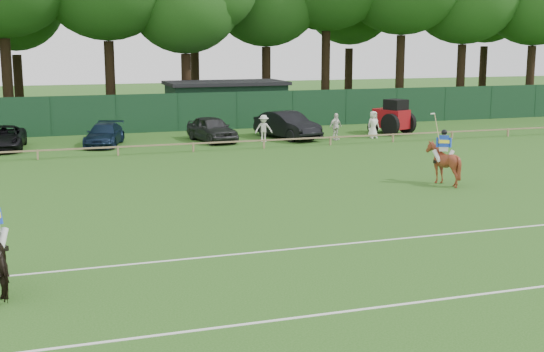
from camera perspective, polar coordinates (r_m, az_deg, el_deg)
name	(u,v)px	position (r m, az deg, el deg)	size (l,w,h in m)	color
ground	(287,240)	(22.16, 1.22, -5.01)	(160.00, 160.00, 0.00)	#1E4C14
horse_chestnut	(443,163)	(31.15, 13.26, 0.98)	(1.43, 1.61, 1.78)	maroon
suv_black	(3,138)	(42.52, -20.31, 2.82)	(2.14, 4.65, 1.29)	black
sedan_navy	(104,135)	(42.47, -13.01, 3.18)	(1.76, 4.33, 1.26)	#12213A
hatch_grey	(212,129)	(43.25, -4.73, 3.70)	(1.76, 4.38, 1.49)	#2E2E30
estate_black	(287,125)	(44.35, 1.22, 4.00)	(1.73, 4.96, 1.63)	black
spectator_left	(264,128)	(42.91, -0.66, 3.75)	(1.03, 0.59, 1.59)	silver
spectator_mid	(336,127)	(43.84, 5.01, 3.88)	(0.95, 0.40, 1.62)	white
spectator_right	(373,125)	(44.97, 7.95, 4.02)	(0.81, 0.53, 1.66)	white
rider_chestnut	(444,145)	(31.02, 13.32, 2.40)	(0.88, 0.81, 2.05)	silver
pitch_lines	(333,274)	(19.05, 4.78, -7.69)	(60.00, 5.10, 0.01)	silver
pitch_rail	(175,144)	(39.16, -7.63, 2.47)	(62.10, 0.10, 0.50)	#997F5B
perimeter_fence	(148,113)	(47.87, -9.69, 4.87)	(92.08, 0.08, 2.50)	#14351E
utility_shed	(226,102)	(51.99, -3.63, 5.78)	(8.40, 4.40, 3.04)	#14331E
tree_row	(159,119)	(56.17, -8.88, 4.46)	(96.00, 12.00, 21.00)	#26561C
tractor	(393,118)	(47.14, 9.46, 4.54)	(2.55, 3.08, 2.22)	maroon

